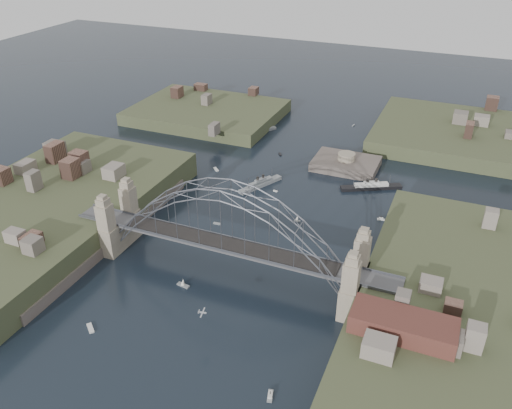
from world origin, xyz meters
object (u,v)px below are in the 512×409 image
at_px(ocean_liner, 371,187).
at_px(wharf_shed, 403,325).
at_px(naval_cruiser_far, 260,130).
at_px(bridge, 227,231).
at_px(naval_cruiser_near, 260,184).
at_px(fort_island, 345,169).

bearing_deg(ocean_liner, wharf_shed, -74.08).
bearing_deg(wharf_shed, naval_cruiser_far, 124.93).
relative_size(bridge, naval_cruiser_far, 6.86).
height_order(naval_cruiser_near, naval_cruiser_far, naval_cruiser_near).
xyz_separation_m(bridge, ocean_liner, (23.51, 57.84, -11.57)).
height_order(wharf_shed, ocean_liner, wharf_shed).
bearing_deg(naval_cruiser_far, fort_island, -25.38).
relative_size(fort_island, wharf_shed, 1.10).
bearing_deg(wharf_shed, bridge, 162.35).
distance_m(naval_cruiser_near, ocean_liner, 35.71).
xyz_separation_m(bridge, fort_island, (12.00, 70.00, -12.66)).
xyz_separation_m(bridge, naval_cruiser_far, (-27.86, 88.91, -11.60)).
distance_m(wharf_shed, ocean_liner, 75.27).
bearing_deg(fort_island, wharf_shed, -69.15).
bearing_deg(wharf_shed, naval_cruiser_near, 132.17).
relative_size(wharf_shed, naval_cruiser_far, 1.63).
bearing_deg(naval_cruiser_near, ocean_liner, 19.88).
relative_size(fort_island, ocean_liner, 1.18).
relative_size(bridge, wharf_shed, 4.20).
bearing_deg(ocean_liner, bridge, -112.12).
distance_m(naval_cruiser_near, naval_cruiser_far, 46.73).
height_order(wharf_shed, naval_cruiser_near, wharf_shed).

